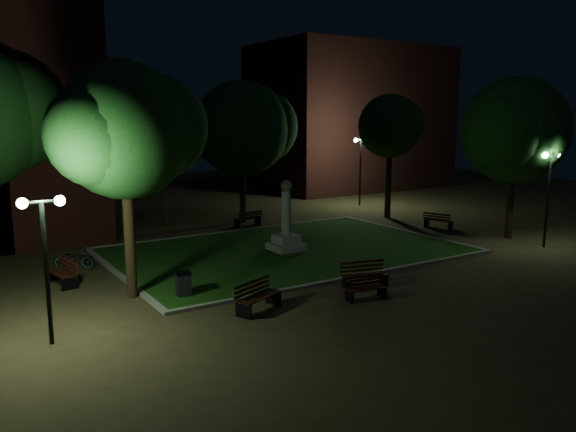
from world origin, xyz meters
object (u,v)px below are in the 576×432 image
object	(u,v)px
monument	(286,231)
trash_bin	(183,285)
bench_near_right	(364,275)
bench_left_side	(63,273)
bench_far_side	(248,219)
bench_near_left	(365,289)
bench_west_near	(257,297)
bench_right_side	(438,221)
bicycle	(74,259)

from	to	relation	value
monument	trash_bin	xyz separation A→B (m)	(-6.49, -3.77, -0.51)
trash_bin	bench_near_right	bearing A→B (deg)	-21.92
bench_near_right	bench_left_side	size ratio (longest dim) A/B	1.01
trash_bin	bench_far_side	bearing A→B (deg)	51.61
bench_near_left	bench_left_side	distance (m)	10.88
bench_near_right	bench_west_near	xyz separation A→B (m)	(-4.47, -0.13, 0.01)
monument	bench_right_side	bearing A→B (deg)	0.51
bench_left_side	trash_bin	world-z (taller)	bench_left_side
bench_near_left	trash_bin	distance (m)	6.11
bicycle	bench_right_side	bearing A→B (deg)	-64.05
bench_far_side	bench_west_near	bearing A→B (deg)	58.02
bench_near_left	bench_near_right	size ratio (longest dim) A/B	0.84
bench_right_side	bicycle	distance (m)	18.84
monument	bench_left_side	xyz separation A→B (m)	(-9.64, -0.05, -0.52)
bench_west_near	bench_far_side	size ratio (longest dim) A/B	1.13
bench_near_right	bench_right_side	bearing A→B (deg)	45.70
bicycle	bench_near_right	bearing A→B (deg)	-102.95
trash_bin	bicycle	bearing A→B (deg)	111.79
bench_near_left	bench_west_near	size ratio (longest dim) A/B	0.82
bench_near_right	bench_right_side	xyz separation A→B (m)	(10.52, 6.23, -0.03)
bench_near_left	trash_bin	size ratio (longest dim) A/B	1.71
monument	bench_near_right	size ratio (longest dim) A/B	1.79
bench_near_right	bench_west_near	distance (m)	4.47
bench_west_near	bicycle	bearing A→B (deg)	91.85
bench_left_side	trash_bin	distance (m)	4.87
bench_near_left	bicycle	size ratio (longest dim) A/B	0.93
monument	bench_far_side	world-z (taller)	monument
bench_right_side	bench_far_side	xyz separation A→B (m)	(-8.52, 6.13, -0.00)
bench_right_side	trash_bin	world-z (taller)	same
bench_near_left	bench_right_side	xyz separation A→B (m)	(11.39, 7.30, 0.04)
monument	bicycle	size ratio (longest dim) A/B	2.00
bench_near_left	trash_bin	bearing A→B (deg)	154.35
bench_near_right	trash_bin	distance (m)	6.38
bench_left_side	trash_bin	xyz separation A→B (m)	(3.15, -3.71, 0.00)
bench_far_side	monument	bearing A→B (deg)	72.52
bench_right_side	bench_far_side	bearing A→B (deg)	35.75
bench_left_side	bicycle	xyz separation A→B (m)	(0.84, 2.07, -0.02)
bench_near_right	bench_far_side	distance (m)	12.52
bench_near_right	bicycle	world-z (taller)	bench_near_right
bench_near_right	bench_right_side	world-z (taller)	bench_near_right
bench_left_side	bicycle	distance (m)	2.23
monument	bench_right_side	world-z (taller)	monument
bench_near_right	trash_bin	xyz separation A→B (m)	(-5.91, 2.38, 0.01)
trash_bin	monument	bearing A→B (deg)	30.13
bench_far_side	trash_bin	xyz separation A→B (m)	(-7.91, -9.98, 0.03)
monument	bicycle	distance (m)	9.05
bicycle	monument	bearing A→B (deg)	-71.09
bench_near_left	bench_far_side	bearing A→B (deg)	86.69
bench_right_side	trash_bin	distance (m)	16.88
bench_west_near	bench_near_right	bearing A→B (deg)	-20.82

